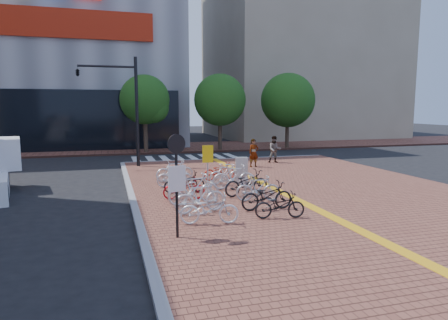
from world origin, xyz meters
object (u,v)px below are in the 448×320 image
object	(u,v)px
pedestrian_b	(275,149)
bike_10	(246,183)
bike_4	(184,182)
bike_7	(280,205)
bike_9	(258,188)
bike_2	(194,189)
bike_8	(267,196)
yellow_sign	(208,158)
utility_box	(242,170)
bike_6	(175,171)
pedestrian_a	(254,153)
bike_13	(219,171)
bike_11	(234,177)
bike_1	(200,197)
bike_0	(209,209)
bike_12	(226,174)
notice_sign	(177,173)
bike_3	(184,188)
traffic_light_pole	(110,91)
bike_5	(175,176)

from	to	relation	value
pedestrian_b	bike_10	bearing A→B (deg)	-104.12
bike_4	bike_7	world-z (taller)	bike_4
bike_9	bike_10	xyz separation A→B (m)	(-0.07, 1.09, 0.01)
bike_2	bike_8	distance (m)	2.64
bike_10	yellow_sign	xyz separation A→B (m)	(-0.95, 2.54, 0.73)
bike_9	utility_box	size ratio (longest dim) A/B	1.40
bike_6	utility_box	world-z (taller)	utility_box
bike_2	pedestrian_a	xyz separation A→B (m)	(5.28, 8.01, 0.23)
bike_7	bike_13	size ratio (longest dim) A/B	0.99
bike_11	pedestrian_a	distance (m)	6.60
bike_4	bike_8	world-z (taller)	bike_8
bike_2	utility_box	xyz separation A→B (m)	(3.01, 3.53, 0.01)
bike_8	utility_box	xyz separation A→B (m)	(0.75, 4.90, 0.11)
bike_2	bike_13	size ratio (longest dim) A/B	1.20
bike_1	bike_11	world-z (taller)	bike_11
bike_6	bike_10	distance (m)	4.28
bike_0	bike_12	world-z (taller)	bike_12
bike_11	bike_6	bearing A→B (deg)	49.47
bike_6	bike_12	distance (m)	2.44
notice_sign	bike_11	bearing A→B (deg)	58.92
bike_4	bike_11	world-z (taller)	bike_11
bike_13	utility_box	world-z (taller)	utility_box
bike_7	pedestrian_b	distance (m)	12.74
utility_box	bike_2	bearing A→B (deg)	-130.44
bike_6	bike_7	distance (m)	7.35
bike_3	utility_box	distance (m)	4.08
bike_2	notice_sign	distance (m)	3.83
bike_0	bike_4	distance (m)	4.59
bike_0	bike_4	world-z (taller)	bike_0
bike_2	utility_box	distance (m)	4.64
bike_8	bike_13	xyz separation A→B (m)	(-0.05, 5.87, -0.06)
bike_8	traffic_light_pole	bearing A→B (deg)	21.68
bike_12	bike_13	distance (m)	1.04
bike_3	bike_6	distance (m)	3.56
bike_4	bike_12	world-z (taller)	bike_12
bike_5	bike_7	world-z (taller)	bike_5
pedestrian_b	notice_sign	distance (m)	15.24
pedestrian_a	bike_0	bearing A→B (deg)	-120.17
bike_8	bike_9	size ratio (longest dim) A/B	1.11
bike_9	bike_10	distance (m)	1.09
bike_1	bike_6	distance (m)	5.70
bike_10	traffic_light_pole	distance (m)	11.26
bike_3	yellow_sign	size ratio (longest dim) A/B	0.89
bike_13	bike_0	bearing A→B (deg)	151.91
bike_10	yellow_sign	distance (m)	2.81
bike_0	bike_6	xyz separation A→B (m)	(0.10, 7.00, 0.07)
bike_12	pedestrian_a	xyz separation A→B (m)	(3.05, 4.54, 0.35)
bike_0	bike_11	bearing A→B (deg)	-14.78
bike_11	notice_sign	distance (m)	6.67
bike_1	notice_sign	xyz separation A→B (m)	(-1.15, -2.29, 1.23)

